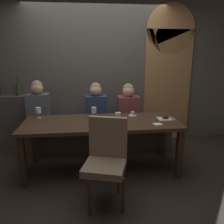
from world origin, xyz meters
TOP-DOWN VIEW (x-y plane):
  - ground at (0.00, 0.00)m, footprint 9.00×9.00m
  - back_wall_tiled at (0.00, 1.22)m, footprint 6.00×0.12m
  - arched_door at (1.35, 1.15)m, footprint 0.90×0.05m
  - back_counter at (-1.55, 1.04)m, footprint 1.10×0.28m
  - dining_table at (0.00, 0.00)m, footprint 2.20×0.84m
  - banquette_bench at (0.00, 0.70)m, footprint 2.50×0.44m
  - chair_near_side at (0.00, -0.72)m, footprint 0.55×0.55m
  - diner_redhead at (-1.00, 0.70)m, footprint 0.36×0.24m
  - diner_bearded at (-0.05, 0.70)m, footprint 0.36×0.24m
  - diner_far_end at (0.50, 0.68)m, footprint 0.36×0.24m
  - wine_bottle_pale_label at (-1.39, 1.05)m, footprint 0.08×0.08m
  - wine_glass_end_left at (-0.10, 0.19)m, footprint 0.08×0.08m
  - wine_glass_near_right at (-0.92, 0.27)m, footprint 0.08×0.08m
  - wine_glass_center_back at (0.21, -0.16)m, footprint 0.08×0.08m
  - espresso_cup at (0.49, 0.24)m, footprint 0.12×0.12m
  - dessert_plate at (0.93, 0.01)m, footprint 0.19×0.19m
  - fork_on_table at (1.06, 0.02)m, footprint 0.03×0.17m
  - folded_napkin at (0.75, -0.23)m, footprint 0.13×0.13m

SIDE VIEW (x-z plane):
  - ground at x=0.00m, z-range 0.00..0.00m
  - banquette_bench at x=0.00m, z-range 0.00..0.45m
  - back_counter at x=-1.55m, z-range 0.00..0.95m
  - chair_near_side at x=0.00m, z-range 0.07..1.05m
  - dining_table at x=0.00m, z-range 0.28..1.02m
  - fork_on_table at x=1.06m, z-range 0.74..0.75m
  - folded_napkin at x=0.75m, z-range 0.74..0.75m
  - dessert_plate at x=0.93m, z-range 0.73..0.78m
  - espresso_cup at x=0.49m, z-range 0.73..0.80m
  - diner_far_end at x=0.50m, z-range 0.43..1.16m
  - diner_bearded at x=-0.05m, z-range 0.43..1.18m
  - diner_redhead at x=-1.00m, z-range 0.43..1.23m
  - wine_glass_near_right at x=-0.92m, z-range 0.77..0.93m
  - wine_glass_end_left at x=-0.10m, z-range 0.77..0.94m
  - wine_glass_center_back at x=0.21m, z-range 0.77..0.94m
  - wine_bottle_pale_label at x=-1.39m, z-range 0.91..1.23m
  - arched_door at x=1.35m, z-range 0.09..2.64m
  - back_wall_tiled at x=0.00m, z-range 0.00..3.00m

